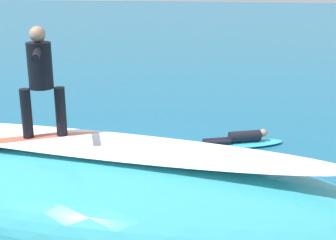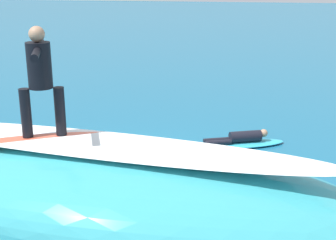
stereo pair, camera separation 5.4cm
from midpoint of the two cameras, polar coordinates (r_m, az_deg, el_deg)
name	(u,v)px [view 2 (the right image)]	position (r m, az deg, el deg)	size (l,w,h in m)	color
ground_plane	(125,175)	(9.97, -5.00, -6.57)	(120.00, 120.00, 0.00)	#196084
wave_crest	(100,195)	(7.39, -8.00, -8.90)	(8.42, 3.19, 1.57)	teal
wave_foam_lip	(97,144)	(7.06, -8.27, -2.87)	(7.16, 1.12, 0.08)	white
surfboard_riding	(45,138)	(7.45, -14.29, -2.14)	(2.08, 0.48, 0.08)	#E0563D
surfer_riding	(40,74)	(7.19, -14.88, 5.38)	(0.67, 1.48, 1.64)	black
surfboard_paddling	(245,144)	(11.69, 9.33, -2.82)	(1.97, 0.56, 0.10)	#33B2D1
surfer_paddling	(241,137)	(11.59, 8.81, -2.06)	(1.53, 0.78, 0.29)	black
foam_patch_near	(51,177)	(9.94, -13.67, -6.66)	(0.70, 0.61, 0.14)	white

